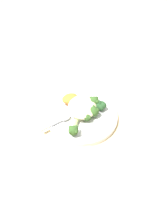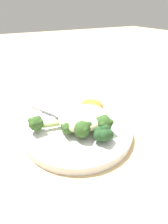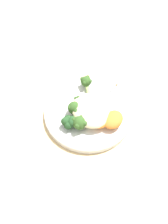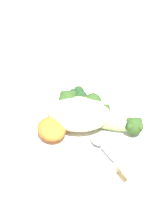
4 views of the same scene
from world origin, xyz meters
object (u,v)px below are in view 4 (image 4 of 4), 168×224
at_px(quinoa_mound, 79,114).
at_px(broccoli_stalk_2, 91,104).
at_px(broccoli_stalk_1, 100,113).
at_px(kale_tuft, 77,95).
at_px(spoon, 102,145).
at_px(sweet_potato_chunk_1, 71,114).
at_px(sweet_potato_chunk_0, 51,129).
at_px(sweet_potato_chunk_2, 62,117).
at_px(plate, 87,123).
at_px(broccoli_stalk_0, 127,126).
at_px(broccoli_stalk_3, 70,102).

bearing_deg(quinoa_mound, broccoli_stalk_2, 60.34).
bearing_deg(quinoa_mound, broccoli_stalk_1, 19.38).
distance_m(kale_tuft, spoon, 0.16).
distance_m(sweet_potato_chunk_1, kale_tuft, 0.07).
xyz_separation_m(sweet_potato_chunk_0, sweet_potato_chunk_2, (0.02, 0.04, -0.00)).
bearing_deg(kale_tuft, spoon, -68.12).
bearing_deg(plate, broccoli_stalk_1, 15.79).
distance_m(broccoli_stalk_0, sweet_potato_chunk_1, 0.11).
bearing_deg(broccoli_stalk_2, plate, -178.72).
bearing_deg(broccoli_stalk_0, spoon, -125.27).
bearing_deg(sweet_potato_chunk_1, sweet_potato_chunk_2, -162.23).
height_order(quinoa_mound, sweet_potato_chunk_0, quinoa_mound).
height_order(broccoli_stalk_3, kale_tuft, broccoli_stalk_3).
height_order(broccoli_stalk_2, sweet_potato_chunk_2, broccoli_stalk_2).
xyz_separation_m(plate, quinoa_mound, (-0.02, -0.01, 0.03)).
relative_size(broccoli_stalk_0, sweet_potato_chunk_2, 2.02).
bearing_deg(sweet_potato_chunk_1, plate, 12.10).
relative_size(sweet_potato_chunk_1, kale_tuft, 1.61).
xyz_separation_m(sweet_potato_chunk_0, spoon, (0.10, -0.03, -0.01)).
bearing_deg(broccoli_stalk_3, sweet_potato_chunk_0, 128.48).
bearing_deg(broccoli_stalk_0, kale_tuft, 147.26).
relative_size(quinoa_mound, broccoli_stalk_2, 1.55).
bearing_deg(sweet_potato_chunk_1, broccoli_stalk_1, 13.76).
bearing_deg(sweet_potato_chunk_0, quinoa_mound, 39.87).
bearing_deg(broccoli_stalk_0, sweet_potato_chunk_0, -162.55).
height_order(sweet_potato_chunk_0, kale_tuft, same).
bearing_deg(broccoli_stalk_1, broccoli_stalk_0, -76.35).
height_order(broccoli_stalk_0, spoon, broccoli_stalk_0).
bearing_deg(sweet_potato_chunk_0, sweet_potato_chunk_2, 66.48).
xyz_separation_m(sweet_potato_chunk_2, spoon, (0.08, -0.07, -0.01)).
bearing_deg(kale_tuft, sweet_potato_chunk_1, -95.51).
distance_m(quinoa_mound, sweet_potato_chunk_2, 0.04).
relative_size(broccoli_stalk_2, sweet_potato_chunk_0, 1.23).
bearing_deg(sweet_potato_chunk_2, broccoli_stalk_0, -8.80).
xyz_separation_m(broccoli_stalk_0, broccoli_stalk_2, (-0.07, 0.06, 0.00)).
height_order(broccoli_stalk_2, sweet_potato_chunk_0, broccoli_stalk_2).
xyz_separation_m(sweet_potato_chunk_2, kale_tuft, (0.02, 0.08, 0.00)).
distance_m(broccoli_stalk_1, spoon, 0.09).
relative_size(broccoli_stalk_3, sweet_potato_chunk_2, 1.72).
height_order(quinoa_mound, sweet_potato_chunk_2, quinoa_mound).
height_order(broccoli_stalk_0, broccoli_stalk_2, broccoli_stalk_2).
xyz_separation_m(broccoli_stalk_2, broccoli_stalk_3, (-0.05, 0.00, 0.00)).
bearing_deg(plate, broccoli_stalk_2, 79.04).
xyz_separation_m(broccoli_stalk_0, broccoli_stalk_3, (-0.12, 0.07, 0.00)).
relative_size(quinoa_mound, spoon, 1.15).
relative_size(sweet_potato_chunk_1, sweet_potato_chunk_2, 1.19).
bearing_deg(quinoa_mound, kale_tuft, 97.86).
bearing_deg(sweet_potato_chunk_2, sweet_potato_chunk_1, 17.77).
relative_size(broccoli_stalk_2, sweet_potato_chunk_2, 1.36).
relative_size(plate, spoon, 2.45).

